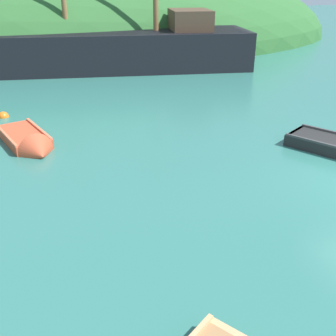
% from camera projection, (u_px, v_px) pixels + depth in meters
% --- Properties ---
extents(shore_hill, '(51.93, 26.60, 13.87)m').
position_uv_depth(shore_hill, '(38.00, 42.00, 33.34)').
color(shore_hill, '#2D602D').
rests_on(shore_hill, ground).
extents(sailing_ship, '(17.91, 6.68, 13.03)m').
position_uv_depth(sailing_ship, '(120.00, 55.00, 23.48)').
color(sailing_ship, black).
rests_on(sailing_ship, ground).
extents(rowboat_outer_right, '(1.95, 3.26, 1.10)m').
position_uv_depth(rowboat_outer_right, '(29.00, 144.00, 13.01)').
color(rowboat_outer_right, '#C64C2D').
rests_on(rowboat_outer_right, ground).
extents(buoy_orange, '(0.42, 0.42, 0.42)m').
position_uv_depth(buoy_orange, '(3.00, 117.00, 15.74)').
color(buoy_orange, orange).
rests_on(buoy_orange, ground).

